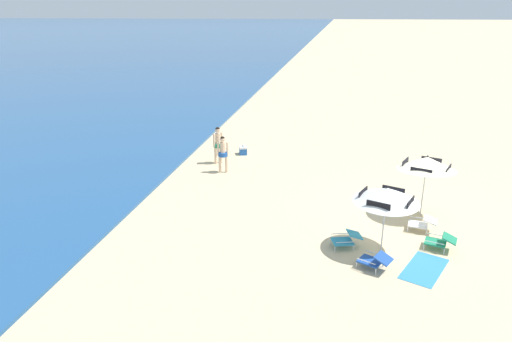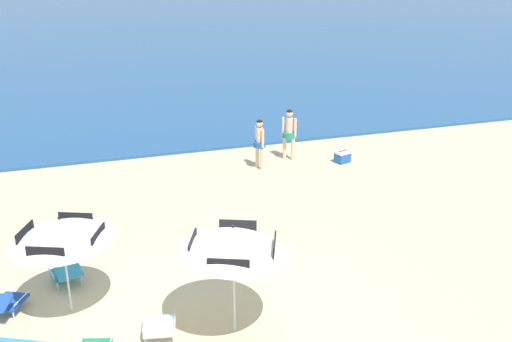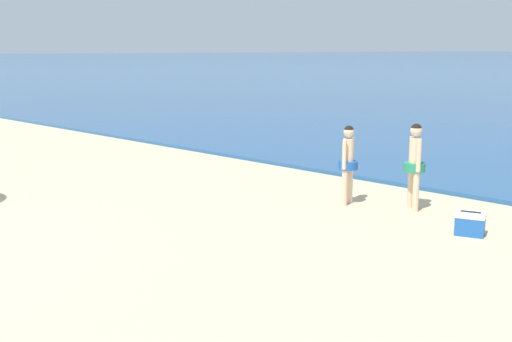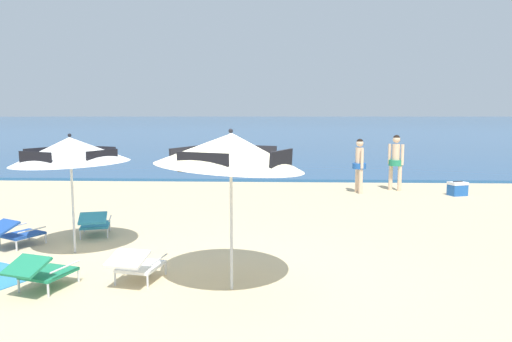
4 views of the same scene
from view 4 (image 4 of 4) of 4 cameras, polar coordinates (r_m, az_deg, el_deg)
ground_plane at (r=6.59m, az=-2.75°, el=-13.88°), size 800.00×800.00×0.00m
ocean_water at (r=416.10m, az=2.31°, el=6.57°), size 800.00×800.00×0.10m
beach_umbrella_striped_main at (r=8.31m, az=-21.92°, el=2.39°), size 2.26×2.25×2.04m
beach_umbrella_striped_second at (r=6.04m, az=-3.12°, el=2.55°), size 2.30×2.28×2.18m
lounge_chair_under_umbrella at (r=9.32m, az=-27.52°, el=-6.68°), size 0.87×1.01×0.51m
lounge_chair_beside_umbrella at (r=6.92m, az=-24.94°, el=-11.08°), size 0.76×0.99×0.51m
lounge_chair_facing_sea at (r=9.49m, az=-19.29°, el=-6.03°), size 0.75×0.97×0.50m
lounge_chair_spare_folded at (r=6.78m, az=-14.53°, el=-11.00°), size 0.69×0.95×0.50m
person_standing_near_shore at (r=14.20m, az=12.62°, el=1.12°), size 0.40×0.48×1.64m
person_standing_beside at (r=14.98m, az=16.85°, el=1.49°), size 0.42×0.42×1.73m
cooler_box at (r=14.76m, az=23.58°, el=-2.00°), size 0.58×0.49×0.43m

